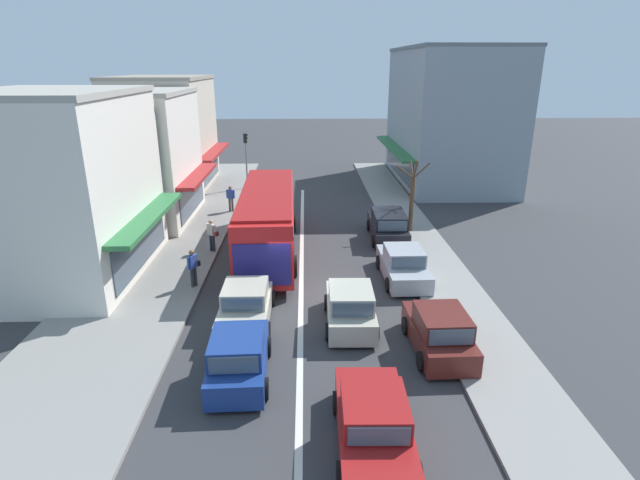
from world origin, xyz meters
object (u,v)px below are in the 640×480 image
sedan_queue_gap_filler (246,305)px  parked_sedan_kerb_second (403,265)px  city_bus (268,217)px  parked_wagon_kerb_third (388,226)px  traffic_light_downstreet (246,152)px  pedestrian_with_handbag_near (212,233)px  hatchback_behind_bus_near (350,307)px  pedestrian_far_walker (193,266)px  sedan_behind_bus_mid (373,424)px  pedestrian_browsing_midblock (231,197)px  hatchback_adjacent_lane_lead (239,357)px  parked_hatchback_kerb_front (439,332)px  street_tree_right (412,198)px

sedan_queue_gap_filler → parked_sedan_kerb_second: (6.45, 3.63, 0.00)m
city_bus → parked_wagon_kerb_third: bearing=17.1°
traffic_light_downstreet → pedestrian_with_handbag_near: size_ratio=2.58×
hatchback_behind_bus_near → pedestrian_far_walker: (-6.28, 3.26, 0.36)m
sedan_behind_bus_mid → pedestrian_browsing_midblock: bearing=107.0°
hatchback_behind_bus_near → sedan_queue_gap_filler: bearing=173.9°
hatchback_adjacent_lane_lead → pedestrian_with_handbag_near: (-2.62, 10.58, 0.36)m
sedan_queue_gap_filler → hatchback_adjacent_lane_lead: bearing=-87.2°
city_bus → parked_hatchback_kerb_front: (6.19, -9.29, -1.17)m
parked_sedan_kerb_second → pedestrian_far_walker: (-8.95, -0.78, 0.40)m
parked_wagon_kerb_third → pedestrian_far_walker: bearing=-146.1°
parked_wagon_kerb_third → pedestrian_with_handbag_near: 9.29m
parked_wagon_kerb_third → pedestrian_browsing_midblock: 10.54m
pedestrian_browsing_midblock → hatchback_behind_bus_near: bearing=-66.7°
traffic_light_downstreet → pedestrian_browsing_midblock: size_ratio=2.58×
hatchback_adjacent_lane_lead → sedan_queue_gap_filler: size_ratio=0.89×
hatchback_adjacent_lane_lead → pedestrian_browsing_midblock: size_ratio=2.30×
city_bus → pedestrian_with_handbag_near: bearing=180.0°
pedestrian_browsing_midblock → sedan_queue_gap_filler: bearing=-80.0°
hatchback_behind_bus_near → traffic_light_downstreet: size_ratio=0.89×
street_tree_right → pedestrian_browsing_midblock: size_ratio=2.60×
city_bus → parked_sedan_kerb_second: bearing=-29.2°
city_bus → traffic_light_downstreet: bearing=100.5°
hatchback_adjacent_lane_lead → hatchback_behind_bus_near: (3.61, 3.12, 0.00)m
hatchback_behind_bus_near → sedan_behind_bus_mid: hatchback_behind_bus_near is taller
hatchback_behind_bus_near → parked_hatchback_kerb_front: (2.75, -1.84, 0.00)m
city_bus → parked_wagon_kerb_third: city_bus is taller
street_tree_right → pedestrian_browsing_midblock: (-10.59, 4.15, -0.91)m
sedan_queue_gap_filler → parked_wagon_kerb_third: bearing=53.6°
hatchback_behind_bus_near → pedestrian_with_handbag_near: 9.72m
hatchback_adjacent_lane_lead → traffic_light_downstreet: size_ratio=0.89×
hatchback_adjacent_lane_lead → sedan_queue_gap_filler: (-0.17, 3.53, -0.05)m
hatchback_behind_bus_near → parked_wagon_kerb_third: (2.85, 9.39, 0.04)m
parked_sedan_kerb_second → pedestrian_far_walker: 8.99m
pedestrian_with_handbag_near → pedestrian_far_walker: same height
sedan_behind_bus_mid → sedan_queue_gap_filler: bearing=120.4°
street_tree_right → pedestrian_with_handbag_near: (-10.52, -3.01, -0.91)m
sedan_queue_gap_filler → pedestrian_browsing_midblock: 14.44m
sedan_behind_bus_mid → parked_wagon_kerb_third: 15.75m
sedan_queue_gap_filler → parked_wagon_kerb_third: (6.63, 8.98, 0.08)m
city_bus → pedestrian_with_handbag_near: 2.90m
parked_sedan_kerb_second → pedestrian_far_walker: size_ratio=2.59×
pedestrian_browsing_midblock → street_tree_right: bearing=-21.4°
parked_sedan_kerb_second → parked_hatchback_kerb_front: bearing=-89.2°
hatchback_adjacent_lane_lead → parked_sedan_kerb_second: hatchback_adjacent_lane_lead is taller
hatchback_behind_bus_near → pedestrian_browsing_midblock: pedestrian_browsing_midblock is taller
hatchback_behind_bus_near → pedestrian_browsing_midblock: 15.92m
sedan_queue_gap_filler → parked_hatchback_kerb_front: (6.53, -2.24, 0.05)m
street_tree_right → pedestrian_far_walker: street_tree_right is taller
parked_hatchback_kerb_front → parked_sedan_kerb_second: (-0.08, 5.87, -0.05)m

